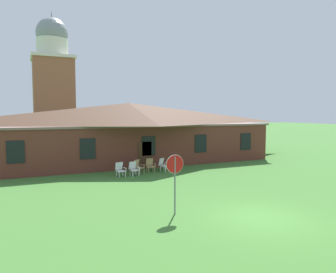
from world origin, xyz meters
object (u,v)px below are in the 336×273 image
lawn_chair_right_end (163,164)px  stop_sign (175,172)px  lawn_chair_middle (150,165)px  lawn_chair_left_end (138,166)px  lawn_chair_by_porch (120,169)px  lawn_chair_near_door (134,168)px

lawn_chair_right_end → stop_sign: bearing=-110.8°
stop_sign → lawn_chair_right_end: (3.60, 9.48, -1.33)m
lawn_chair_middle → lawn_chair_right_end: (0.98, -0.18, 0.00)m
lawn_chair_left_end → lawn_chair_middle: (1.01, 0.20, 0.00)m
lawn_chair_left_end → lawn_chair_by_porch: bearing=-157.1°
lawn_chair_by_porch → lawn_chair_right_end: size_ratio=1.00×
lawn_chair_near_door → lawn_chair_middle: (1.59, 0.93, 0.00)m
lawn_chair_near_door → lawn_chair_right_end: size_ratio=1.00×
lawn_chair_near_door → lawn_chair_left_end: (0.58, 0.72, 0.00)m
lawn_chair_left_end → lawn_chair_right_end: same height
lawn_chair_right_end → lawn_chair_middle: bearing=169.5°
stop_sign → lawn_chair_right_end: size_ratio=2.68×
lawn_chair_middle → lawn_chair_right_end: same height
stop_sign → lawn_chair_middle: (2.62, 9.66, -1.33)m
stop_sign → lawn_chair_by_porch: bearing=89.4°
stop_sign → lawn_chair_left_end: stop_sign is taller
lawn_chair_left_end → lawn_chair_right_end: 1.98m
lawn_chair_by_porch → lawn_chair_middle: size_ratio=1.00×
stop_sign → lawn_chair_middle: 10.09m
lawn_chair_by_porch → lawn_chair_left_end: 1.65m
lawn_chair_by_porch → lawn_chair_left_end: (1.52, 0.64, 0.00)m
lawn_chair_by_porch → lawn_chair_left_end: bearing=22.9°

